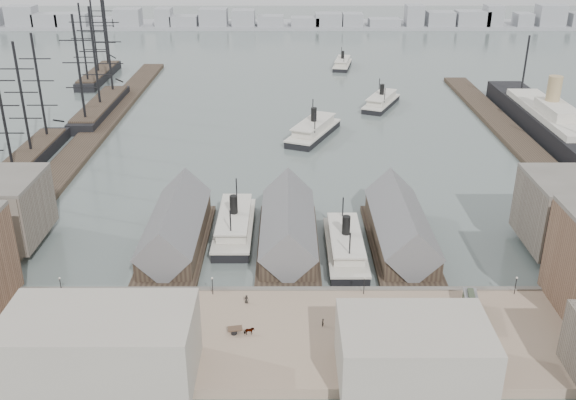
{
  "coord_description": "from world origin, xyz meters",
  "views": [
    {
      "loc": [
        -0.22,
        -115.74,
        71.03
      ],
      "look_at": [
        0.0,
        30.0,
        6.0
      ],
      "focal_mm": 40.0,
      "sensor_mm": 36.0,
      "label": 1
    }
  ],
  "objects_px": {
    "ferry_docked_west": "(234,224)",
    "tram": "(471,309)",
    "horse_cart_center": "(245,331)",
    "horse_cart_left": "(55,311)",
    "horse_cart_right": "(435,342)",
    "ocean_steamer": "(549,122)"
  },
  "relations": [
    {
      "from": "tram",
      "to": "ferry_docked_west",
      "type": "bearing_deg",
      "value": 149.21
    },
    {
      "from": "ferry_docked_west",
      "to": "horse_cart_center",
      "type": "bearing_deg",
      "value": -83.35
    },
    {
      "from": "ocean_steamer",
      "to": "horse_cart_center",
      "type": "distance_m",
      "value": 157.37
    },
    {
      "from": "horse_cart_center",
      "to": "tram",
      "type": "bearing_deg",
      "value": -92.7
    },
    {
      "from": "tram",
      "to": "horse_cart_left",
      "type": "height_order",
      "value": "tram"
    },
    {
      "from": "ferry_docked_west",
      "to": "horse_cart_center",
      "type": "relative_size",
      "value": 5.98
    },
    {
      "from": "horse_cart_left",
      "to": "tram",
      "type": "bearing_deg",
      "value": -94.27
    },
    {
      "from": "ferry_docked_west",
      "to": "horse_cart_left",
      "type": "relative_size",
      "value": 6.4
    },
    {
      "from": "horse_cart_center",
      "to": "horse_cart_right",
      "type": "xyz_separation_m",
      "value": [
        33.48,
        -3.29,
        0.01
      ]
    },
    {
      "from": "horse_cart_center",
      "to": "ferry_docked_west",
      "type": "bearing_deg",
      "value": -3.55
    },
    {
      "from": "ferry_docked_west",
      "to": "tram",
      "type": "bearing_deg",
      "value": -39.09
    },
    {
      "from": "ocean_steamer",
      "to": "tram",
      "type": "height_order",
      "value": "ocean_steamer"
    },
    {
      "from": "ocean_steamer",
      "to": "tram",
      "type": "bearing_deg",
      "value": -116.47
    },
    {
      "from": "horse_cart_left",
      "to": "horse_cart_right",
      "type": "bearing_deg",
      "value": -101.57
    },
    {
      "from": "tram",
      "to": "horse_cart_left",
      "type": "relative_size",
      "value": 2.14
    },
    {
      "from": "tram",
      "to": "horse_cart_center",
      "type": "height_order",
      "value": "tram"
    },
    {
      "from": "ferry_docked_west",
      "to": "horse_cart_left",
      "type": "xyz_separation_m",
      "value": [
        -30.89,
        -37.66,
        0.28
      ]
    },
    {
      "from": "tram",
      "to": "horse_cart_right",
      "type": "relative_size",
      "value": 2.09
    },
    {
      "from": "ocean_steamer",
      "to": "horse_cart_right",
      "type": "relative_size",
      "value": 21.73
    },
    {
      "from": "ferry_docked_west",
      "to": "horse_cart_left",
      "type": "distance_m",
      "value": 48.71
    },
    {
      "from": "ferry_docked_west",
      "to": "tram",
      "type": "relative_size",
      "value": 3.0
    },
    {
      "from": "tram",
      "to": "horse_cart_left",
      "type": "bearing_deg",
      "value": -172.21
    }
  ]
}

